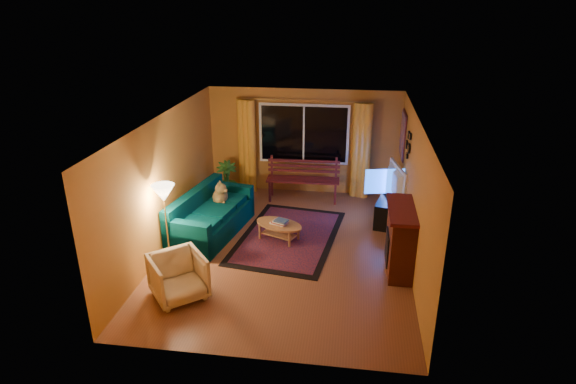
# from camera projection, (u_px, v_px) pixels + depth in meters

# --- Properties ---
(floor) EXTENTS (4.50, 6.00, 0.02)m
(floor) POSITION_uv_depth(u_px,v_px,m) (286.00, 250.00, 9.10)
(floor) COLOR brown
(floor) RESTS_ON ground
(ceiling) EXTENTS (4.50, 6.00, 0.02)m
(ceiling) POSITION_uv_depth(u_px,v_px,m) (286.00, 119.00, 8.15)
(ceiling) COLOR white
(ceiling) RESTS_ON ground
(wall_back) EXTENTS (4.50, 0.02, 2.50)m
(wall_back) POSITION_uv_depth(u_px,v_px,m) (304.00, 142.00, 11.39)
(wall_back) COLOR #C47E32
(wall_back) RESTS_ON ground
(wall_left) EXTENTS (0.02, 6.00, 2.50)m
(wall_left) POSITION_uv_depth(u_px,v_px,m) (165.00, 182.00, 8.92)
(wall_left) COLOR #C47E32
(wall_left) RESTS_ON ground
(wall_right) EXTENTS (0.02, 6.00, 2.50)m
(wall_right) POSITION_uv_depth(u_px,v_px,m) (414.00, 195.00, 8.34)
(wall_right) COLOR #C47E32
(wall_right) RESTS_ON ground
(window) EXTENTS (2.00, 0.02, 1.30)m
(window) POSITION_uv_depth(u_px,v_px,m) (304.00, 134.00, 11.26)
(window) COLOR black
(window) RESTS_ON wall_back
(curtain_rod) EXTENTS (3.20, 0.03, 0.03)m
(curtain_rod) POSITION_uv_depth(u_px,v_px,m) (304.00, 100.00, 10.91)
(curtain_rod) COLOR #BF8C3F
(curtain_rod) RESTS_ON wall_back
(curtain_left) EXTENTS (0.36, 0.36, 2.24)m
(curtain_left) POSITION_uv_depth(u_px,v_px,m) (247.00, 146.00, 11.49)
(curtain_left) COLOR gold
(curtain_left) RESTS_ON ground
(curtain_right) EXTENTS (0.36, 0.36, 2.24)m
(curtain_right) POSITION_uv_depth(u_px,v_px,m) (361.00, 151.00, 11.15)
(curtain_right) COLOR gold
(curtain_right) RESTS_ON ground
(bench) EXTENTS (1.69, 0.54, 0.50)m
(bench) POSITION_uv_depth(u_px,v_px,m) (303.00, 190.00, 11.23)
(bench) COLOR #491317
(bench) RESTS_ON ground
(potted_plant) EXTENTS (0.63, 0.63, 0.87)m
(potted_plant) POSITION_uv_depth(u_px,v_px,m) (227.00, 180.00, 11.32)
(potted_plant) COLOR #235B1E
(potted_plant) RESTS_ON ground
(sofa) EXTENTS (1.31, 2.31, 0.88)m
(sofa) POSITION_uv_depth(u_px,v_px,m) (212.00, 214.00, 9.54)
(sofa) COLOR #002A31
(sofa) RESTS_ON ground
(dog) EXTENTS (0.37, 0.45, 0.43)m
(dog) POSITION_uv_depth(u_px,v_px,m) (220.00, 195.00, 9.91)
(dog) COLOR olive
(dog) RESTS_ON sofa
(armchair) EXTENTS (1.06, 1.06, 0.80)m
(armchair) POSITION_uv_depth(u_px,v_px,m) (178.00, 275.00, 7.51)
(armchair) COLOR beige
(armchair) RESTS_ON ground
(floor_lamp) EXTENTS (0.25, 0.25, 1.48)m
(floor_lamp) POSITION_uv_depth(u_px,v_px,m) (167.00, 225.00, 8.40)
(floor_lamp) COLOR #BF8C3F
(floor_lamp) RESTS_ON ground
(rug) EXTENTS (2.17, 3.06, 0.02)m
(rug) POSITION_uv_depth(u_px,v_px,m) (289.00, 236.00, 9.56)
(rug) COLOR maroon
(rug) RESTS_ON ground
(coffee_table) EXTENTS (1.27, 1.27, 0.35)m
(coffee_table) POSITION_uv_depth(u_px,v_px,m) (279.00, 232.00, 9.39)
(coffee_table) COLOR #AF7142
(coffee_table) RESTS_ON ground
(tv_console) EXTENTS (0.71, 1.35, 0.54)m
(tv_console) POSITION_uv_depth(u_px,v_px,m) (390.00, 208.00, 10.21)
(tv_console) COLOR black
(tv_console) RESTS_ON ground
(television) EXTENTS (0.39, 1.17, 0.67)m
(television) POSITION_uv_depth(u_px,v_px,m) (392.00, 181.00, 9.99)
(television) COLOR black
(television) RESTS_ON tv_console
(fireplace) EXTENTS (0.40, 1.20, 1.10)m
(fireplace) POSITION_uv_depth(u_px,v_px,m) (400.00, 240.00, 8.26)
(fireplace) COLOR maroon
(fireplace) RESTS_ON ground
(mirror_cluster) EXTENTS (0.06, 0.60, 0.56)m
(mirror_cluster) POSITION_uv_depth(u_px,v_px,m) (408.00, 143.00, 9.33)
(mirror_cluster) COLOR black
(mirror_cluster) RESTS_ON wall_right
(painting) EXTENTS (0.04, 0.76, 0.96)m
(painting) POSITION_uv_depth(u_px,v_px,m) (403.00, 135.00, 10.44)
(painting) COLOR #D05F2A
(painting) RESTS_ON wall_right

